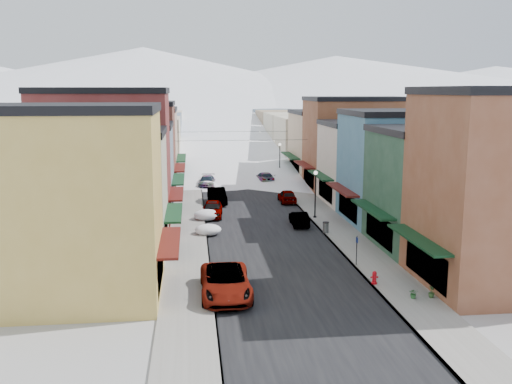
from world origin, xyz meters
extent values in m
plane|color=gray|center=(0.00, 0.00, 0.00)|extent=(600.00, 600.00, 0.00)
cube|color=black|center=(0.00, 60.00, 0.01)|extent=(10.00, 160.00, 0.01)
cube|color=gray|center=(-6.60, 60.00, 0.07)|extent=(3.20, 160.00, 0.15)
cube|color=gray|center=(6.60, 60.00, 0.07)|extent=(3.20, 160.00, 0.15)
cube|color=slate|center=(-5.05, 60.00, 0.07)|extent=(0.10, 160.00, 0.15)
cube|color=slate|center=(5.05, 60.00, 0.07)|extent=(0.10, 160.00, 0.15)
cube|color=gold|center=(-13.20, 4.00, 5.50)|extent=(10.00, 8.50, 11.00)
cube|color=black|center=(-13.20, 4.00, 11.25)|extent=(10.20, 8.70, 0.50)
cube|color=#4D120D|center=(-7.60, 4.00, 3.20)|extent=(1.20, 7.22, 0.15)
cube|color=#BDB798|center=(-13.20, 12.50, 4.50)|extent=(10.00, 8.00, 9.00)
cube|color=black|center=(-13.20, 12.50, 9.25)|extent=(10.20, 8.20, 0.50)
cube|color=#0E3218|center=(-7.60, 12.50, 3.20)|extent=(1.20, 6.80, 0.15)
cube|color=maroon|center=(-13.70, 20.50, 6.00)|extent=(11.00, 8.00, 12.00)
cube|color=black|center=(-13.70, 20.50, 12.25)|extent=(11.20, 8.20, 0.50)
cube|color=#4D120D|center=(-7.60, 20.50, 3.20)|extent=(1.20, 6.80, 0.15)
cube|color=gray|center=(-13.20, 29.00, 4.25)|extent=(10.00, 9.00, 8.50)
cube|color=black|center=(-13.20, 29.00, 8.75)|extent=(10.20, 9.20, 0.50)
cube|color=#0E3218|center=(-7.60, 29.00, 3.20)|extent=(1.20, 7.65, 0.15)
cube|color=brown|center=(-14.20, 38.00, 5.25)|extent=(12.00, 9.00, 10.50)
cube|color=black|center=(-14.20, 38.00, 10.75)|extent=(12.20, 9.20, 0.50)
cube|color=#4D120D|center=(-7.60, 38.00, 3.20)|extent=(1.20, 7.65, 0.15)
cube|color=tan|center=(-13.20, 48.00, 4.75)|extent=(10.00, 11.00, 9.50)
cube|color=black|center=(-13.20, 48.00, 9.75)|extent=(10.20, 11.20, 0.50)
cube|color=#0E3218|center=(-7.60, 48.00, 3.20)|extent=(1.20, 9.35, 0.15)
cube|color=#0E3218|center=(7.60, 3.00, 3.20)|extent=(1.20, 7.65, 0.15)
cube|color=#21442F|center=(13.20, 12.00, 4.50)|extent=(10.00, 9.00, 9.00)
cube|color=black|center=(13.20, 12.00, 9.25)|extent=(10.20, 9.20, 0.50)
cube|color=#0E3218|center=(7.60, 12.00, 3.20)|extent=(1.20, 7.65, 0.15)
cube|color=teal|center=(13.20, 21.00, 5.00)|extent=(10.00, 9.00, 10.00)
cube|color=black|center=(13.20, 21.00, 10.25)|extent=(10.20, 9.20, 0.50)
cube|color=#4D120D|center=(7.60, 21.00, 3.20)|extent=(1.20, 7.65, 0.15)
cube|color=beige|center=(13.70, 30.00, 4.25)|extent=(11.00, 9.00, 8.50)
cube|color=black|center=(13.70, 30.00, 8.75)|extent=(11.20, 9.20, 0.50)
cube|color=#0E3218|center=(7.60, 30.00, 3.20)|extent=(1.20, 7.65, 0.15)
cube|color=brown|center=(14.20, 39.00, 5.50)|extent=(12.00, 9.00, 11.00)
cube|color=black|center=(14.20, 39.00, 11.25)|extent=(12.20, 9.20, 0.50)
cube|color=#4D120D|center=(7.60, 39.00, 3.20)|extent=(1.20, 7.65, 0.15)
cube|color=tan|center=(13.20, 49.00, 4.50)|extent=(10.00, 11.00, 9.00)
cube|color=black|center=(13.20, 49.00, 9.25)|extent=(10.20, 11.20, 0.50)
cube|color=#0E3218|center=(7.60, 49.00, 3.20)|extent=(1.20, 9.35, 0.15)
cube|color=gray|center=(-12.50, 62.00, 4.00)|extent=(9.00, 13.00, 8.00)
cube|color=gray|center=(12.50, 62.00, 4.00)|extent=(9.00, 13.00, 8.00)
cube|color=gray|center=(-12.50, 76.00, 4.00)|extent=(9.00, 13.00, 8.00)
cube|color=gray|center=(12.50, 76.00, 4.00)|extent=(9.00, 13.00, 8.00)
cube|color=gray|center=(-12.50, 90.00, 4.00)|extent=(9.00, 13.00, 8.00)
cube|color=gray|center=(12.50, 90.00, 4.00)|extent=(9.00, 13.00, 8.00)
cube|color=gray|center=(-12.50, 104.00, 4.00)|extent=(9.00, 13.00, 8.00)
cube|color=gray|center=(12.50, 104.00, 4.00)|extent=(9.00, 13.00, 8.00)
cube|color=silver|center=(0.00, 225.00, 6.00)|extent=(360.00, 40.00, 12.00)
cone|color=white|center=(-30.00, 275.00, 17.00)|extent=(300.00, 300.00, 34.00)
cone|color=white|center=(70.00, 270.00, 15.00)|extent=(320.00, 320.00, 30.00)
cone|color=white|center=(170.00, 290.00, 13.00)|extent=(280.00, 280.00, 26.00)
cylinder|color=black|center=(0.00, 40.00, 6.20)|extent=(16.40, 0.04, 0.04)
cylinder|color=black|center=(0.00, 55.00, 6.20)|extent=(16.40, 0.04, 0.04)
imported|color=silver|center=(-4.30, 3.00, 0.89)|extent=(2.95, 6.40, 1.78)
imported|color=gray|center=(-4.26, 25.03, 0.80)|extent=(2.25, 4.85, 1.61)
imported|color=black|center=(-3.50, 31.79, 0.84)|extent=(2.08, 5.21, 1.68)
imported|color=gray|center=(-4.30, 42.77, 0.72)|extent=(2.50, 5.12, 1.44)
imported|color=black|center=(3.50, 20.41, 0.66)|extent=(1.50, 4.05, 1.32)
imported|color=gray|center=(4.23, 31.37, 0.73)|extent=(1.77, 4.32, 1.47)
imported|color=black|center=(3.50, 45.27, 0.72)|extent=(2.52, 5.14, 1.44)
imported|color=#AAADB3|center=(-0.60, 55.87, 0.82)|extent=(2.35, 4.98, 1.65)
imported|color=white|center=(0.61, 66.14, 0.67)|extent=(2.25, 4.81, 1.33)
cylinder|color=red|center=(5.20, 3.76, 0.20)|extent=(0.37, 0.37, 0.11)
cylinder|color=red|center=(5.20, 3.76, 0.47)|extent=(0.26, 0.26, 0.65)
sphere|color=red|center=(5.20, 3.76, 0.84)|extent=(0.28, 0.28, 0.28)
cylinder|color=red|center=(5.20, 3.76, 0.58)|extent=(0.49, 0.11, 0.11)
cylinder|color=black|center=(5.20, 7.77, 1.19)|extent=(0.06, 0.06, 2.08)
cube|color=navy|center=(5.20, 7.77, 1.94)|extent=(0.07, 0.28, 0.38)
cylinder|color=slate|center=(5.20, 17.07, 0.59)|extent=(0.51, 0.51, 0.88)
cylinder|color=black|center=(5.20, 17.07, 1.05)|extent=(0.55, 0.55, 0.06)
cylinder|color=black|center=(5.56, 23.07, 0.20)|extent=(0.31, 0.31, 0.10)
cylinder|color=black|center=(5.56, 23.07, 2.25)|extent=(0.13, 0.13, 4.19)
sphere|color=white|center=(5.56, 23.07, 4.50)|extent=(0.38, 0.38, 0.38)
cylinder|color=black|center=(6.18, 49.40, 0.21)|extent=(0.33, 0.33, 0.11)
cylinder|color=black|center=(6.18, 49.40, 2.36)|extent=(0.13, 0.13, 4.42)
sphere|color=white|center=(6.18, 49.40, 4.74)|extent=(0.40, 0.40, 0.40)
imported|color=#2C622F|center=(6.70, 1.00, 0.45)|extent=(0.67, 0.62, 0.60)
imported|color=#315125|center=(7.80, 1.00, 0.49)|extent=(0.54, 0.54, 0.68)
ellipsoid|color=white|center=(-4.90, 17.86, 0.48)|extent=(2.26, 1.91, 0.96)
ellipsoid|color=white|center=(-4.70, 19.06, 0.24)|extent=(0.97, 0.87, 0.48)
ellipsoid|color=white|center=(-4.85, 23.50, 0.53)|extent=(2.51, 2.12, 1.06)
ellipsoid|color=white|center=(-4.65, 24.70, 0.27)|extent=(1.07, 0.96, 0.54)
ellipsoid|color=white|center=(-4.32, 41.59, 0.48)|extent=(2.29, 1.94, 0.97)
ellipsoid|color=white|center=(-4.12, 42.79, 0.24)|extent=(0.98, 0.88, 0.49)
camera|label=1|loc=(-6.16, -29.79, 12.27)|focal=40.00mm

